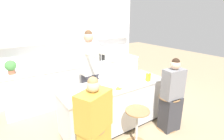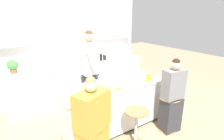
# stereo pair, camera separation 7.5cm
# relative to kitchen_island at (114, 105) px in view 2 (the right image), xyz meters

# --- Properties ---
(ground_plane) EXTENTS (16.00, 16.00, 0.00)m
(ground_plane) POSITION_rel_kitchen_island_xyz_m (0.00, 0.00, -0.45)
(ground_plane) COLOR tan
(wall_back) EXTENTS (3.77, 0.22, 2.70)m
(wall_back) POSITION_rel_kitchen_island_xyz_m (0.00, 1.86, 1.09)
(wall_back) COLOR white
(wall_back) RESTS_ON ground_plane
(back_counter) EXTENTS (3.50, 0.63, 0.93)m
(back_counter) POSITION_rel_kitchen_island_xyz_m (0.00, 1.56, 0.02)
(back_counter) COLOR silver
(back_counter) RESTS_ON ground_plane
(kitchen_island) EXTENTS (2.03, 0.72, 0.89)m
(kitchen_island) POSITION_rel_kitchen_island_xyz_m (0.00, 0.00, 0.00)
(kitchen_island) COLOR black
(kitchen_island) RESTS_ON ground_plane
(bar_stool_center) EXTENTS (0.39, 0.39, 0.66)m
(bar_stool_center) POSITION_rel_kitchen_island_xyz_m (0.00, -0.64, -0.08)
(bar_stool_center) COLOR #997047
(bar_stool_center) RESTS_ON ground_plane
(bar_stool_rightmost) EXTENTS (0.39, 0.39, 0.66)m
(bar_stool_rightmost) POSITION_rel_kitchen_island_xyz_m (0.81, -0.62, -0.08)
(bar_stool_rightmost) COLOR #997047
(bar_stool_rightmost) RESTS_ON ground_plane
(person_cooking) EXTENTS (0.38, 0.60, 1.82)m
(person_cooking) POSITION_rel_kitchen_island_xyz_m (-0.18, 0.58, 0.48)
(person_cooking) COLOR #383842
(person_cooking) RESTS_ON ground_plane
(person_wrapped_blanket) EXTENTS (0.53, 0.44, 1.38)m
(person_wrapped_blanket) POSITION_rel_kitchen_island_xyz_m (-0.78, -0.66, 0.20)
(person_wrapped_blanket) COLOR gold
(person_wrapped_blanket) RESTS_ON ground_plane
(person_seated_near) EXTENTS (0.41, 0.30, 1.39)m
(person_seated_near) POSITION_rel_kitchen_island_xyz_m (0.82, -0.66, 0.18)
(person_seated_near) COLOR #333338
(person_seated_near) RESTS_ON ground_plane
(cooking_pot) EXTENTS (0.31, 0.22, 0.16)m
(cooking_pot) POSITION_rel_kitchen_island_xyz_m (-0.16, 0.08, 0.52)
(cooking_pot) COLOR #B7BABC
(cooking_pot) RESTS_ON kitchen_island
(fruit_bowl) EXTENTS (0.20, 0.20, 0.07)m
(fruit_bowl) POSITION_rel_kitchen_island_xyz_m (0.35, 0.20, 0.47)
(fruit_bowl) COLOR white
(fruit_bowl) RESTS_ON kitchen_island
(mixing_bowl_steel) EXTENTS (0.19, 0.19, 0.06)m
(mixing_bowl_steel) POSITION_rel_kitchen_island_xyz_m (0.14, -0.16, 0.47)
(mixing_bowl_steel) COLOR #B7BABC
(mixing_bowl_steel) RESTS_ON kitchen_island
(coffee_cup_near) EXTENTS (0.10, 0.07, 0.08)m
(coffee_cup_near) POSITION_rel_kitchen_island_xyz_m (-0.64, -0.07, 0.48)
(coffee_cup_near) COLOR white
(coffee_cup_near) RESTS_ON kitchen_island
(coffee_cup_far) EXTENTS (0.12, 0.09, 0.09)m
(coffee_cup_far) POSITION_rel_kitchen_island_xyz_m (-0.73, -0.21, 0.49)
(coffee_cup_far) COLOR #4C7099
(coffee_cup_far) RESTS_ON kitchen_island
(banana_bunch) EXTENTS (0.15, 0.10, 0.05)m
(banana_bunch) POSITION_rel_kitchen_island_xyz_m (-0.09, -0.24, 0.46)
(banana_bunch) COLOR yellow
(banana_bunch) RESTS_ON kitchen_island
(juice_carton) EXTENTS (0.07, 0.07, 0.17)m
(juice_carton) POSITION_rel_kitchen_island_xyz_m (0.62, -0.24, 0.52)
(juice_carton) COLOR gold
(juice_carton) RESTS_ON kitchen_island
(microwave) EXTENTS (0.56, 0.33, 0.28)m
(microwave) POSITION_rel_kitchen_island_xyz_m (0.40, 1.52, 0.62)
(microwave) COLOR white
(microwave) RESTS_ON back_counter
(potted_plant) EXTENTS (0.22, 0.22, 0.29)m
(potted_plant) POSITION_rel_kitchen_island_xyz_m (-1.48, 1.56, 0.64)
(potted_plant) COLOR #93563D
(potted_plant) RESTS_ON back_counter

